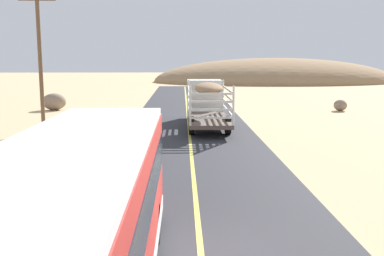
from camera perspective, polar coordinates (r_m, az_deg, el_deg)
name	(u,v)px	position (r m, az deg, el deg)	size (l,w,h in m)	color
ground_plane	(201,254)	(11.00, 1.13, -15.82)	(240.00, 240.00, 0.00)	tan
road_surface	(201,254)	(10.99, 1.13, -15.77)	(8.00, 120.00, 0.02)	#2D2D33
road_centre_line	(201,254)	(10.99, 1.13, -15.72)	(0.16, 117.60, 0.00)	#D8CC4C
livestock_truck	(206,98)	(31.01, 1.77, 3.86)	(2.53, 9.70, 3.02)	silver
bus	(77,226)	(8.11, -14.48, -12.06)	(2.54, 10.00, 3.21)	red
power_pole_mid	(40,57)	(28.60, -18.81, 8.51)	(2.20, 0.24, 8.54)	brown
boulder_near_shoulder	(340,105)	(40.40, 18.39, 2.77)	(1.10, 1.16, 0.97)	#84705B
boulder_mid_field	(54,102)	(40.71, -17.17, 3.23)	(2.05, 1.62, 1.47)	#84705B
distant_hill	(275,82)	(83.74, 10.49, 5.81)	(44.30, 25.59, 8.68)	#957553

